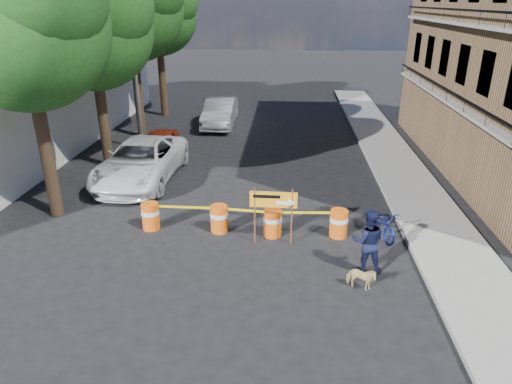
# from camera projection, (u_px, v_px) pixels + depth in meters

# --- Properties ---
(ground) EXTENTS (120.00, 120.00, 0.00)m
(ground) POSITION_uv_depth(u_px,v_px,m) (244.00, 250.00, 13.83)
(ground) COLOR black
(ground) RESTS_ON ground
(sidewalk_east) EXTENTS (2.40, 40.00, 0.15)m
(sidewalk_east) POSITION_uv_depth(u_px,v_px,m) (406.00, 181.00, 18.91)
(sidewalk_east) COLOR gray
(sidewalk_east) RESTS_ON ground
(white_building) EXTENTS (8.00, 22.00, 6.00)m
(white_building) POSITION_uv_depth(u_px,v_px,m) (2.00, 87.00, 22.68)
(white_building) COLOR silver
(white_building) RESTS_ON ground
(tree_near) EXTENTS (5.46, 5.20, 9.15)m
(tree_near) POSITION_uv_depth(u_px,v_px,m) (24.00, 23.00, 13.62)
(tree_near) COLOR #332316
(tree_near) RESTS_ON ground
(tree_mid_a) EXTENTS (5.25, 5.00, 8.68)m
(tree_mid_a) POSITION_uv_depth(u_px,v_px,m) (93.00, 26.00, 18.35)
(tree_mid_a) COLOR #332316
(tree_mid_a) RESTS_ON ground
(tree_mid_b) EXTENTS (5.67, 5.40, 9.62)m
(tree_mid_b) POSITION_uv_depth(u_px,v_px,m) (131.00, 6.00, 22.67)
(tree_mid_b) COLOR #332316
(tree_mid_b) RESTS_ON ground
(tree_far) EXTENTS (5.04, 4.80, 8.84)m
(tree_far) POSITION_uv_depth(u_px,v_px,m) (158.00, 14.00, 27.46)
(tree_far) COLOR #332316
(tree_far) RESTS_ON ground
(streetlamp) EXTENTS (1.25, 0.18, 8.00)m
(streetlamp) POSITION_uv_depth(u_px,v_px,m) (136.00, 61.00, 21.23)
(streetlamp) COLOR gray
(streetlamp) RESTS_ON ground
(barrel_far_left) EXTENTS (0.58, 0.58, 0.90)m
(barrel_far_left) POSITION_uv_depth(u_px,v_px,m) (151.00, 216.00, 14.94)
(barrel_far_left) COLOR #E6540D
(barrel_far_left) RESTS_ON ground
(barrel_mid_left) EXTENTS (0.58, 0.58, 0.90)m
(barrel_mid_left) POSITION_uv_depth(u_px,v_px,m) (219.00, 218.00, 14.77)
(barrel_mid_left) COLOR #E6540D
(barrel_mid_left) RESTS_ON ground
(barrel_mid_right) EXTENTS (0.58, 0.58, 0.90)m
(barrel_mid_right) POSITION_uv_depth(u_px,v_px,m) (273.00, 222.00, 14.49)
(barrel_mid_right) COLOR #E6540D
(barrel_mid_right) RESTS_ON ground
(barrel_far_right) EXTENTS (0.58, 0.58, 0.90)m
(barrel_far_right) POSITION_uv_depth(u_px,v_px,m) (339.00, 223.00, 14.46)
(barrel_far_right) COLOR #E6540D
(barrel_far_right) RESTS_ON ground
(detour_sign) EXTENTS (1.43, 0.27, 1.84)m
(detour_sign) POSITION_uv_depth(u_px,v_px,m) (279.00, 204.00, 13.66)
(detour_sign) COLOR #592D19
(detour_sign) RESTS_ON ground
(pedestrian) EXTENTS (0.96, 0.78, 1.85)m
(pedestrian) POSITION_uv_depth(u_px,v_px,m) (368.00, 242.00, 12.41)
(pedestrian) COLOR #101532
(pedestrian) RESTS_ON ground
(bicycle) EXTENTS (0.91, 1.12, 1.83)m
(bicycle) POSITION_uv_depth(u_px,v_px,m) (382.00, 210.00, 14.30)
(bicycle) COLOR #13259A
(bicycle) RESTS_ON ground
(dog) EXTENTS (0.87, 0.62, 0.67)m
(dog) POSITION_uv_depth(u_px,v_px,m) (361.00, 278.00, 11.82)
(dog) COLOR #E0C980
(dog) RESTS_ON ground
(suv_white) EXTENTS (2.97, 6.07, 1.66)m
(suv_white) POSITION_uv_depth(u_px,v_px,m) (141.00, 161.00, 18.85)
(suv_white) COLOR white
(suv_white) RESTS_ON ground
(sedan_red) EXTENTS (2.02, 4.17, 1.37)m
(sedan_red) POSITION_uv_depth(u_px,v_px,m) (160.00, 146.00, 21.30)
(sedan_red) COLOR #A0260D
(sedan_red) RESTS_ON ground
(sedan_silver) EXTENTS (1.71, 4.85, 1.60)m
(sedan_silver) POSITION_uv_depth(u_px,v_px,m) (220.00, 113.00, 27.11)
(sedan_silver) COLOR #ACAFB3
(sedan_silver) RESTS_ON ground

